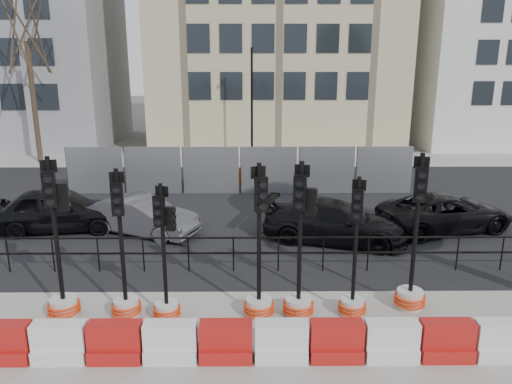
{
  "coord_description": "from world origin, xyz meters",
  "views": [
    {
      "loc": [
        0.5,
        -11.17,
        5.67
      ],
      "look_at": [
        0.62,
        3.0,
        1.74
      ],
      "focal_mm": 35.0,
      "sensor_mm": 36.0,
      "label": 1
    }
  ],
  "objects_px": {
    "car_a": "(59,209)",
    "car_c": "(335,222)",
    "traffic_signal_h": "(412,278)",
    "traffic_signal_d": "(166,288)"
  },
  "relations": [
    {
      "from": "car_a",
      "to": "car_c",
      "type": "relative_size",
      "value": 0.93
    },
    {
      "from": "traffic_signal_h",
      "to": "car_c",
      "type": "xyz_separation_m",
      "value": [
        -1.06,
        4.25,
        -0.11
      ]
    },
    {
      "from": "car_a",
      "to": "car_c",
      "type": "distance_m",
      "value": 9.01
    },
    {
      "from": "car_a",
      "to": "car_c",
      "type": "height_order",
      "value": "car_a"
    },
    {
      "from": "traffic_signal_d",
      "to": "traffic_signal_h",
      "type": "xyz_separation_m",
      "value": [
        5.51,
        0.44,
        0.01
      ]
    },
    {
      "from": "car_a",
      "to": "traffic_signal_h",
      "type": "bearing_deg",
      "value": -124.93
    },
    {
      "from": "traffic_signal_d",
      "to": "traffic_signal_h",
      "type": "distance_m",
      "value": 5.52
    },
    {
      "from": "car_a",
      "to": "traffic_signal_d",
      "type": "bearing_deg",
      "value": -148.95
    },
    {
      "from": "traffic_signal_d",
      "to": "car_a",
      "type": "distance_m",
      "value": 7.34
    },
    {
      "from": "car_a",
      "to": "car_c",
      "type": "bearing_deg",
      "value": -103.82
    }
  ]
}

